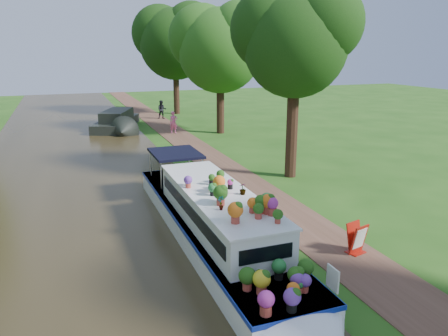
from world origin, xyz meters
TOP-DOWN VIEW (x-y plane):
  - ground at (0.00, 0.00)m, footprint 100.00×100.00m
  - canal_water at (-6.00, 0.00)m, footprint 10.00×100.00m
  - towpath at (1.20, 0.00)m, footprint 2.20×100.00m
  - plant_boat at (-2.25, -3.28)m, footprint 2.29×13.52m
  - tree_near_overhang at (3.79, 3.06)m, footprint 5.52×5.28m
  - tree_near_mid at (4.48, 15.08)m, footprint 6.90×6.60m
  - tree_near_far at (3.98, 26.09)m, footprint 7.59×7.26m
  - second_boat at (-2.51, 19.42)m, footprint 4.58×8.10m
  - sandwich_board at (1.59, -5.19)m, footprint 0.63×0.61m
  - pedestrian_pink at (1.19, 16.05)m, footprint 0.60×0.41m
  - pedestrian_dark at (1.90, 23.15)m, footprint 0.92×0.79m
  - verge_plant at (0.05, 0.84)m, footprint 0.49×0.45m

SIDE VIEW (x-z plane):
  - ground at x=0.00m, z-range 0.00..0.00m
  - canal_water at x=-6.00m, z-range 0.00..0.02m
  - towpath at x=1.20m, z-range 0.00..0.03m
  - verge_plant at x=0.05m, z-range 0.00..0.48m
  - sandwich_board at x=1.59m, z-range -0.02..0.93m
  - second_boat at x=-2.51m, z-range -0.14..1.33m
  - pedestrian_pink at x=1.19m, z-range 0.03..1.64m
  - pedestrian_dark at x=1.90m, z-range 0.03..1.67m
  - plant_boat at x=-2.25m, z-range -0.27..1.98m
  - tree_near_mid at x=4.48m, z-range 1.74..11.14m
  - tree_near_overhang at x=3.79m, z-range 2.11..11.10m
  - tree_near_far at x=3.98m, z-range 1.90..12.20m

